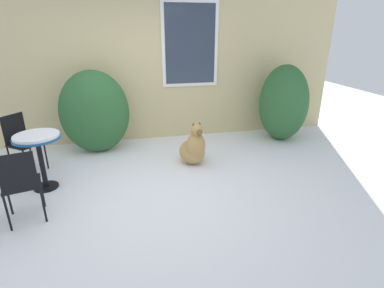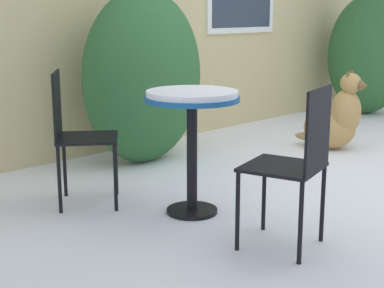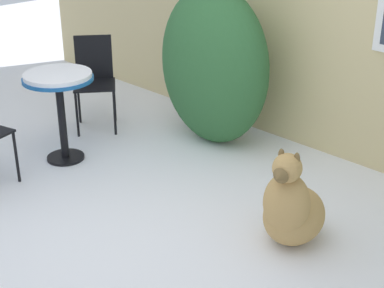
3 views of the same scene
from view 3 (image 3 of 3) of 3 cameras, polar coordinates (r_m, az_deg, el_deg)
name	(u,v)px [view 3 (image 3 of 3)]	position (r m, az deg, el deg)	size (l,w,h in m)	color
ground_plane	(130,244)	(4.07, -6.06, -9.59)	(16.00, 16.00, 0.00)	white
shrub_left	(213,66)	(5.31, 2.08, 7.58)	(1.17, 0.63, 1.45)	#2D6033
patio_table	(59,90)	(5.07, -12.77, 5.13)	(0.59, 0.59, 0.79)	black
patio_chair_near_table	(95,78)	(5.79, -9.43, 6.33)	(0.55, 0.55, 0.89)	black
dog	(291,209)	(3.96, 9.62, -6.22)	(0.49, 0.68, 0.74)	tan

